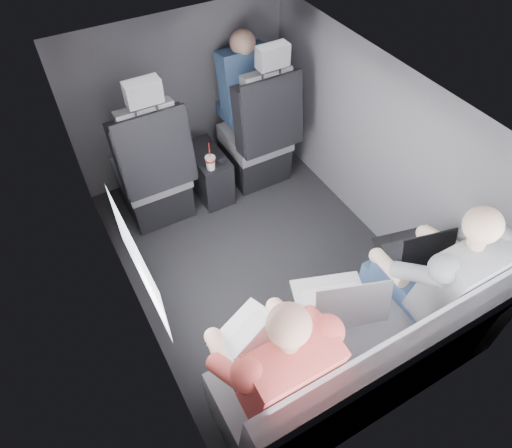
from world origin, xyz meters
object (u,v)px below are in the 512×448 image
front_seat_right (259,139)px  passenger_rear_left (271,364)px  soda_cup (210,162)px  laptop_white (254,339)px  rear_bench (360,361)px  laptop_silver (338,300)px  laptop_black (413,249)px  center_console (208,173)px  passenger_rear_right (434,276)px  front_seat_left (154,175)px  passenger_front_right (244,86)px

front_seat_right → passenger_rear_left: (-0.96, -1.81, 0.23)m
soda_cup → passenger_rear_left: (-0.47, -1.67, 0.17)m
laptop_white → rear_bench: bearing=-25.2°
rear_bench → laptop_silver: bearing=98.6°
front_seat_right → laptop_white: bearing=-120.4°
laptop_black → laptop_silver: bearing=-173.1°
laptop_white → laptop_silver: 0.49m
front_seat_right → laptop_black: front_seat_right is taller
laptop_silver → laptop_black: laptop_silver is taller
center_console → passenger_rear_right: bearing=-74.3°
center_console → laptop_silver: 1.77m
rear_bench → passenger_rear_right: size_ratio=1.30×
laptop_black → passenger_rear_left: (-1.07, -0.20, -0.00)m
laptop_black → passenger_rear_right: passenger_rear_right is taller
front_seat_left → front_seat_right: (0.90, 0.00, 0.00)m
soda_cup → front_seat_right: bearing=15.9°
passenger_front_right → front_seat_left: bearing=-164.1°
front_seat_left → passenger_rear_left: 1.82m
passenger_rear_left → passenger_rear_right: 1.03m
center_console → rear_bench: bearing=-90.0°
front_seat_right → passenger_front_right: front_seat_right is taller
soda_cup → passenger_rear_right: passenger_rear_right is taller
rear_bench → passenger_rear_left: (-0.51, 0.10, 0.32)m
front_seat_left → passenger_rear_left: bearing=-92.1°
center_console → rear_bench: rear_bench is taller
soda_cup → passenger_front_right: size_ratio=0.32×
front_seat_left → soda_cup: 0.43m
front_seat_right → laptop_black: (0.10, -1.60, 0.23)m
center_console → rear_bench: (-0.00, -1.94, 0.11)m
rear_bench → laptop_black: size_ratio=4.28×
laptop_black → passenger_front_right: 1.87m
center_console → soda_cup: (-0.05, -0.18, 0.26)m
rear_bench → passenger_front_right: size_ratio=2.10×
center_console → laptop_white: size_ratio=1.09×
rear_bench → soda_cup: 1.77m
soda_cup → passenger_rear_right: bearing=-71.3°
front_seat_right → center_console: front_seat_right is taller
center_console → laptop_silver: bearing=-91.1°
soda_cup → laptop_silver: bearing=-89.5°
laptop_black → passenger_front_right: passenger_front_right is taller
soda_cup → center_console: bearing=75.6°
passenger_front_right → front_seat_right: bearing=-91.9°
center_console → passenger_rear_right: passenger_rear_right is taller
front_seat_left → passenger_rear_left: (-0.06, -1.81, 0.23)m
laptop_silver → passenger_front_right: size_ratio=0.60×
laptop_silver → front_seat_left: bearing=103.9°
rear_bench → passenger_front_right: passenger_front_right is taller
center_console → laptop_black: size_ratio=1.29×
front_seat_left → laptop_silver: (0.42, -1.68, 0.24)m
center_console → passenger_rear_left: size_ratio=0.39×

